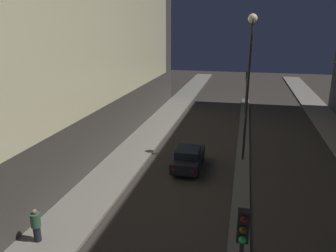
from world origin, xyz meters
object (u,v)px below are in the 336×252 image
Objects in this scene: pedestrian_on_left_sidewalk at (36,225)px; traffic_light_mid at (247,83)px; traffic_light_near at (241,250)px; street_lamp at (250,60)px; car_left_lane at (188,158)px.

traffic_light_mid is at bearing 71.03° from pedestrian_on_left_sidewalk.
traffic_light_mid is 26.59m from pedestrian_on_left_sidewalk.
traffic_light_near is 28.00m from traffic_light_mid.
street_lamp is at bearing 53.49° from pedestrian_on_left_sidewalk.
street_lamp is at bearing -90.00° from traffic_light_mid.
traffic_light_mid reaches higher than pedestrian_on_left_sidewalk.
street_lamp is at bearing 90.00° from traffic_light_near.
street_lamp is (0.00, 14.60, 3.65)m from traffic_light_near.
traffic_light_mid is at bearing 90.00° from street_lamp.
street_lamp reaches higher than traffic_light_mid.
traffic_light_mid is 1.11× the size of car_left_lane.
car_left_lane is (-3.56, -15.58, -2.65)m from traffic_light_mid.
traffic_light_near is at bearing -74.00° from car_left_lane.
street_lamp reaches higher than pedestrian_on_left_sidewalk.
traffic_light_near reaches higher than car_left_lane.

